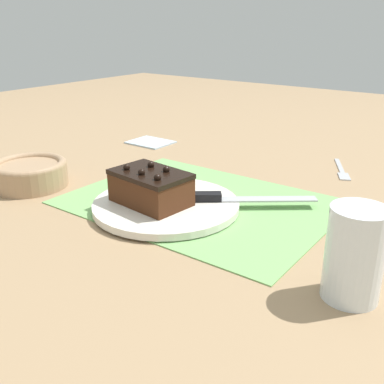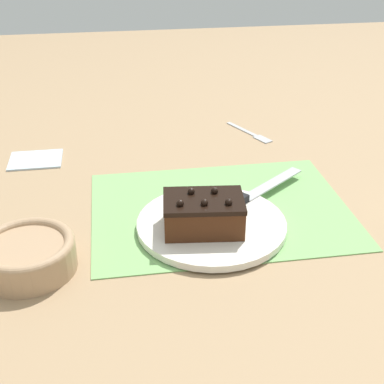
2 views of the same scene
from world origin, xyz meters
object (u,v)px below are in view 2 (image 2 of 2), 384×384
at_px(serving_knife, 246,197).
at_px(dessert_fork, 252,133).
at_px(cake_plate, 211,224).
at_px(chocolate_cake, 203,213).
at_px(small_bowl, 27,254).

bearing_deg(serving_knife, dessert_fork, 125.87).
relative_size(cake_plate, chocolate_cake, 1.83).
distance_m(cake_plate, serving_knife, 0.10).
xyz_separation_m(chocolate_cake, small_bowl, (0.28, 0.05, -0.02)).
distance_m(serving_knife, dessert_fork, 0.34).
bearing_deg(small_bowl, chocolate_cake, -170.35).
bearing_deg(chocolate_cake, serving_knife, -138.52).
xyz_separation_m(small_bowl, dessert_fork, (-0.47, -0.46, -0.03)).
xyz_separation_m(serving_knife, dessert_fork, (-0.10, -0.33, -0.02)).
distance_m(cake_plate, dessert_fork, 0.43).
bearing_deg(dessert_fork, serving_knife, 46.93).
height_order(chocolate_cake, small_bowl, chocolate_cake).
height_order(small_bowl, dessert_fork, small_bowl).
relative_size(cake_plate, small_bowl, 1.76).
relative_size(chocolate_cake, serving_knife, 0.67).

